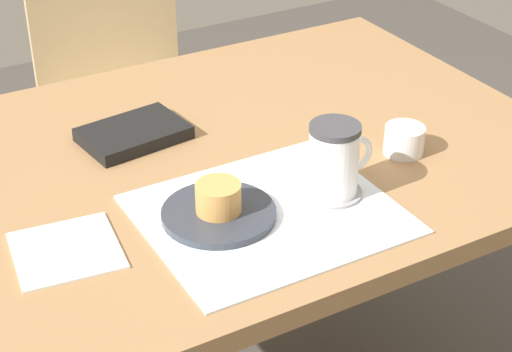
% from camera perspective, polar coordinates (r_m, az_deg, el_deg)
% --- Properties ---
extents(dining_table, '(1.20, 0.84, 0.71)m').
position_cam_1_polar(dining_table, '(1.53, -2.43, -0.87)').
color(dining_table, '#997047').
rests_on(dining_table, ground_plane).
extents(wooden_chair, '(0.47, 0.47, 0.94)m').
position_cam_1_polar(wooden_chair, '(2.25, -9.09, 5.92)').
color(wooden_chair, '#D1B27F').
rests_on(wooden_chair, ground_plane).
extents(placemat, '(0.38, 0.33, 0.00)m').
position_cam_1_polar(placemat, '(1.33, 0.85, -2.56)').
color(placemat, white).
rests_on(placemat, dining_table).
extents(pastry_plate, '(0.18, 0.18, 0.01)m').
position_cam_1_polar(pastry_plate, '(1.31, -2.50, -2.52)').
color(pastry_plate, '#333842').
rests_on(pastry_plate, placemat).
extents(pastry, '(0.07, 0.07, 0.05)m').
position_cam_1_polar(pastry, '(1.30, -2.53, -1.45)').
color(pastry, tan).
rests_on(pastry, pastry_plate).
extents(coffee_coaster, '(0.10, 0.10, 0.00)m').
position_cam_1_polar(coffee_coaster, '(1.38, 5.08, -1.08)').
color(coffee_coaster, '#99999E').
rests_on(coffee_coaster, placemat).
extents(coffee_mug, '(0.11, 0.08, 0.12)m').
position_cam_1_polar(coffee_mug, '(1.34, 5.28, 1.17)').
color(coffee_mug, white).
rests_on(coffee_mug, coffee_coaster).
extents(paper_napkin, '(0.17, 0.17, 0.00)m').
position_cam_1_polar(paper_napkin, '(1.28, -12.54, -4.87)').
color(paper_napkin, white).
rests_on(paper_napkin, dining_table).
extents(sugar_bowl, '(0.07, 0.07, 0.05)m').
position_cam_1_polar(sugar_bowl, '(1.50, 9.85, 2.38)').
color(sugar_bowl, white).
rests_on(sugar_bowl, dining_table).
extents(small_book, '(0.19, 0.15, 0.02)m').
position_cam_1_polar(small_book, '(1.55, -8.16, 2.82)').
color(small_book, black).
rests_on(small_book, dining_table).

